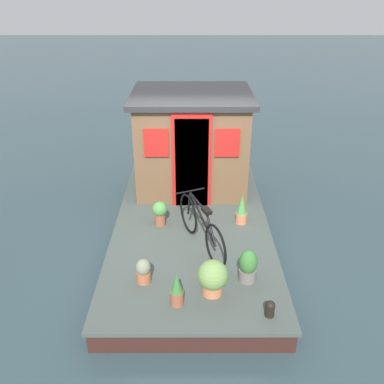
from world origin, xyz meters
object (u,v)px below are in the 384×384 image
potted_plant_rosemary (160,212)px  potted_plant_sage (177,290)px  potted_plant_mint (242,210)px  potted_plant_basil (213,277)px  mooring_bollard (270,308)px  houseboat_cabin (192,141)px  potted_plant_thyme (248,266)px  potted_plant_ivy (144,271)px  bicycle (201,227)px

potted_plant_rosemary → potted_plant_sage: size_ratio=0.90×
potted_plant_rosemary → potted_plant_mint: potted_plant_mint is taller
potted_plant_sage → potted_plant_mint: (2.06, -1.06, 0.03)m
potted_plant_basil → potted_plant_mint: bearing=-17.6°
potted_plant_mint → mooring_bollard: size_ratio=2.37×
potted_plant_sage → potted_plant_basil: size_ratio=0.94×
potted_plant_basil → mooring_bollard: bearing=-121.2°
houseboat_cabin → potted_plant_thyme: houseboat_cabin is taller
houseboat_cabin → potted_plant_mint: 1.89m
potted_plant_ivy → potted_plant_basil: (-0.24, -0.96, 0.09)m
potted_plant_thyme → mooring_bollard: potted_plant_thyme is taller
potted_plant_ivy → potted_plant_mint: bearing=-44.0°
potted_plant_rosemary → potted_plant_mint: (0.06, -1.42, 0.01)m
potted_plant_rosemary → potted_plant_ivy: size_ratio=1.18×
potted_plant_thyme → mooring_bollard: size_ratio=2.17×
potted_plant_rosemary → potted_plant_ivy: potted_plant_rosemary is taller
bicycle → potted_plant_basil: 1.11m
houseboat_cabin → bicycle: 2.35m
houseboat_cabin → mooring_bollard: size_ratio=10.03×
potted_plant_ivy → potted_plant_mint: potted_plant_mint is taller
potted_plant_ivy → potted_plant_sage: size_ratio=0.76×
bicycle → potted_plant_ivy: bicycle is taller
mooring_bollard → potted_plant_mint: bearing=3.1°
potted_plant_rosemary → mooring_bollard: 2.71m
potted_plant_rosemary → potted_plant_basil: (-1.79, -0.83, 0.02)m
potted_plant_thyme → potted_plant_basil: (-0.28, 0.51, 0.03)m
houseboat_cabin → potted_plant_ivy: size_ratio=6.14×
potted_plant_rosemary → potted_plant_thyme: potted_plant_thyme is taller
houseboat_cabin → bicycle: (-2.27, -0.15, -0.59)m
houseboat_cabin → potted_plant_thyme: size_ratio=4.62×
bicycle → potted_plant_thyme: 1.05m
potted_plant_mint → potted_plant_basil: (-1.85, 0.59, 0.02)m
potted_plant_ivy → mooring_bollard: bearing=-112.0°
potted_plant_sage → potted_plant_thyme: (0.49, -0.99, 0.01)m
potted_plant_sage → mooring_bollard: potted_plant_sage is taller
bicycle → potted_plant_thyme: bicycle is taller
potted_plant_mint → mooring_bollard: 2.29m
potted_plant_rosemary → potted_plant_sage: bearing=-169.9°
houseboat_cabin → mooring_bollard: (-3.80, -0.99, -0.85)m
houseboat_cabin → potted_plant_rosemary: size_ratio=5.22×
houseboat_cabin → potted_plant_basil: (-3.37, -0.28, -0.70)m
houseboat_cabin → potted_plant_basil: bearing=-175.2°
bicycle → mooring_bollard: (-1.53, -0.85, -0.26)m
houseboat_cabin → mooring_bollard: houseboat_cabin is taller
potted_plant_thyme → potted_plant_mint: bearing=-2.8°
potted_plant_mint → mooring_bollard: (-2.28, -0.12, -0.14)m
houseboat_cabin → potted_plant_mint: houseboat_cabin is taller
potted_plant_mint → potted_plant_ivy: bearing=136.0°
potted_plant_thyme → potted_plant_sage: bearing=116.6°
potted_plant_ivy → potted_plant_basil: size_ratio=0.72×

